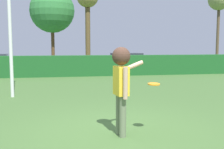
{
  "coord_description": "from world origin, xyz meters",
  "views": [
    {
      "loc": [
        -1.1,
        -5.6,
        1.83
      ],
      "look_at": [
        0.06,
        0.7,
        1.15
      ],
      "focal_mm": 43.9,
      "sensor_mm": 36.0,
      "label": 1
    }
  ],
  "objects_px": {
    "frisbee": "(154,84)",
    "oak_tree": "(88,2)",
    "parked_car_black": "(126,60)",
    "maple_tree": "(52,11)",
    "person": "(122,79)",
    "willow_tree": "(219,1)"
  },
  "relations": [
    {
      "from": "person",
      "to": "parked_car_black",
      "type": "relative_size",
      "value": 0.42
    },
    {
      "from": "parked_car_black",
      "to": "oak_tree",
      "type": "xyz_separation_m",
      "value": [
        -2.78,
        2.21,
        4.73
      ]
    },
    {
      "from": "person",
      "to": "willow_tree",
      "type": "distance_m",
      "value": 22.83
    },
    {
      "from": "oak_tree",
      "to": "person",
      "type": "bearing_deg",
      "value": -93.29
    },
    {
      "from": "person",
      "to": "parked_car_black",
      "type": "bearing_deg",
      "value": 76.17
    },
    {
      "from": "maple_tree",
      "to": "frisbee",
      "type": "bearing_deg",
      "value": -82.76
    },
    {
      "from": "parked_car_black",
      "to": "frisbee",
      "type": "bearing_deg",
      "value": -101.46
    },
    {
      "from": "parked_car_black",
      "to": "oak_tree",
      "type": "relative_size",
      "value": 0.64
    },
    {
      "from": "frisbee",
      "to": "oak_tree",
      "type": "bearing_deg",
      "value": 88.86
    },
    {
      "from": "parked_car_black",
      "to": "willow_tree",
      "type": "distance_m",
      "value": 11.0
    },
    {
      "from": "frisbee",
      "to": "maple_tree",
      "type": "relative_size",
      "value": 0.04
    },
    {
      "from": "maple_tree",
      "to": "willow_tree",
      "type": "height_order",
      "value": "willow_tree"
    },
    {
      "from": "parked_car_black",
      "to": "oak_tree",
      "type": "bearing_deg",
      "value": 141.54
    },
    {
      "from": "person",
      "to": "willow_tree",
      "type": "height_order",
      "value": "willow_tree"
    },
    {
      "from": "person",
      "to": "maple_tree",
      "type": "relative_size",
      "value": 0.26
    },
    {
      "from": "person",
      "to": "frisbee",
      "type": "xyz_separation_m",
      "value": [
        0.66,
        -0.05,
        -0.12
      ]
    },
    {
      "from": "frisbee",
      "to": "person",
      "type": "bearing_deg",
      "value": 175.71
    },
    {
      "from": "frisbee",
      "to": "maple_tree",
      "type": "bearing_deg",
      "value": 97.24
    },
    {
      "from": "parked_car_black",
      "to": "maple_tree",
      "type": "xyz_separation_m",
      "value": [
        -5.72,
        4.91,
        4.27
      ]
    },
    {
      "from": "parked_car_black",
      "to": "willow_tree",
      "type": "relative_size",
      "value": 0.62
    },
    {
      "from": "person",
      "to": "maple_tree",
      "type": "bearing_deg",
      "value": 95.41
    },
    {
      "from": "person",
      "to": "oak_tree",
      "type": "distance_m",
      "value": 18.16
    }
  ]
}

